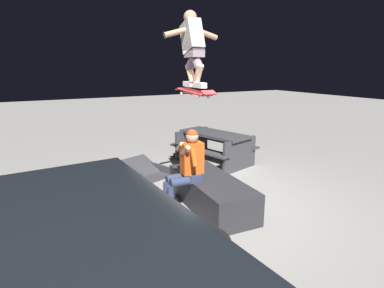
{
  "coord_description": "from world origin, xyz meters",
  "views": [
    {
      "loc": [
        -4.09,
        2.73,
        2.26
      ],
      "look_at": [
        0.03,
        0.51,
        1.1
      ],
      "focal_mm": 28.92,
      "sensor_mm": 36.0,
      "label": 1
    }
  ],
  "objects": [
    {
      "name": "ground_plane",
      "position": [
        0.0,
        0.0,
        0.0
      ],
      "size": [
        40.0,
        40.0,
        0.0
      ],
      "primitive_type": "plane",
      "color": "gray"
    },
    {
      "name": "skater_airborne",
      "position": [
        0.16,
        0.43,
        2.58
      ],
      "size": [
        0.62,
        0.89,
        1.12
      ],
      "color": "white"
    },
    {
      "name": "person_sitting_on_ledge",
      "position": [
        0.03,
        0.62,
        0.74
      ],
      "size": [
        0.59,
        0.76,
        1.33
      ],
      "color": "#2D3856",
      "rests_on": "ground"
    },
    {
      "name": "kicker_ramp",
      "position": [
        1.92,
        0.65,
        0.07
      ],
      "size": [
        1.15,
        1.01,
        0.42
      ],
      "color": "#38383D",
      "rests_on": "ground"
    },
    {
      "name": "skateboard",
      "position": [
        0.11,
        0.43,
        1.89
      ],
      "size": [
        1.03,
        0.23,
        0.13
      ],
      "color": "#B72D2D"
    },
    {
      "name": "ledge_box_main",
      "position": [
        -0.04,
        0.19,
        0.25
      ],
      "size": [
        1.91,
        0.88,
        0.5
      ],
      "primitive_type": "cube",
      "rotation": [
        0.0,
        0.0,
        -0.07
      ],
      "color": "#28282D",
      "rests_on": "ground"
    },
    {
      "name": "picnic_table_back",
      "position": [
        1.99,
        -1.15,
        0.5
      ],
      "size": [
        2.0,
        1.75,
        0.75
      ],
      "color": "#38383D",
      "rests_on": "ground"
    },
    {
      "name": "trash_bin",
      "position": [
        -2.08,
        1.58,
        0.43
      ],
      "size": [
        0.54,
        0.54,
        0.85
      ],
      "color": "#19512D",
      "rests_on": "ground"
    }
  ]
}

